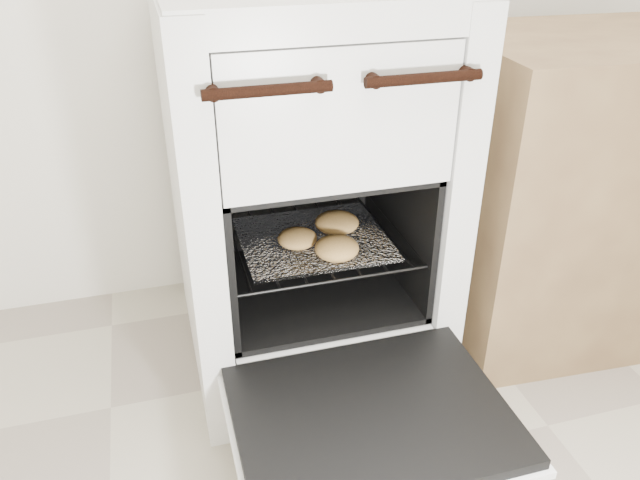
# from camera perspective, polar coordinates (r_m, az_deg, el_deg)

# --- Properties ---
(stove) EXTENTS (0.61, 0.68, 0.94)m
(stove) POSITION_cam_1_polar(r_m,az_deg,el_deg) (1.54, -1.53, 4.26)
(stove) COLOR silver
(stove) RESTS_ON ground
(oven_door) EXTENTS (0.55, 0.43, 0.04)m
(oven_door) POSITION_cam_1_polar(r_m,az_deg,el_deg) (1.28, 4.70, -15.88)
(oven_door) COLOR black
(oven_door) RESTS_ON stove
(oven_rack) EXTENTS (0.45, 0.43, 0.01)m
(oven_rack) POSITION_cam_1_polar(r_m,az_deg,el_deg) (1.52, -0.84, 0.26)
(oven_rack) COLOR black
(oven_rack) RESTS_ON stove
(foil_sheet) EXTENTS (0.35, 0.31, 0.01)m
(foil_sheet) POSITION_cam_1_polar(r_m,az_deg,el_deg) (1.50, -0.64, 0.10)
(foil_sheet) COLOR white
(foil_sheet) RESTS_ON oven_rack
(baked_rolls) EXTENTS (0.24, 0.25, 0.05)m
(baked_rolls) POSITION_cam_1_polar(r_m,az_deg,el_deg) (1.46, 0.64, 0.42)
(baked_rolls) COLOR tan
(baked_rolls) RESTS_ON foil_sheet
(counter) EXTENTS (0.84, 0.58, 0.81)m
(counter) POSITION_cam_1_polar(r_m,az_deg,el_deg) (1.86, 23.68, 4.40)
(counter) COLOR brown
(counter) RESTS_ON ground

